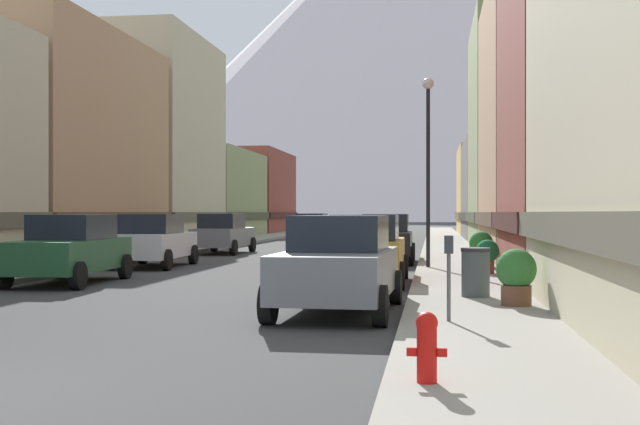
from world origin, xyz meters
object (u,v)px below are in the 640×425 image
car_left_2 (154,240)px  potted_plant_0 (481,247)px  car_right_1 (366,249)px  potted_plant_2 (516,275)px  parking_meter_near (449,266)px  car_left_3 (223,233)px  car_right_0 (339,264)px  potted_plant_1 (488,254)px  streetlamp_right (428,143)px  fire_hydrant_near (427,345)px  car_left_1 (70,249)px  car_right_2 (386,238)px  car_driving_0 (311,228)px  trash_bin_right (476,272)px

car_left_2 → potted_plant_0: bearing=-1.4°
car_right_1 → potted_plant_2: car_right_1 is taller
parking_meter_near → potted_plant_0: 13.23m
car_left_3 → car_right_1: bearing=-62.2°
potted_plant_2 → car_right_0: bearing=-174.1°
potted_plant_1 → streetlamp_right: 4.38m
fire_hydrant_near → streetlamp_right: streetlamp_right is taller
car_right_0 → potted_plant_2: bearing=5.9°
car_left_1 → potted_plant_0: size_ratio=4.08×
parking_meter_near → car_right_2: bearing=96.6°
car_left_2 → car_driving_0: (2.20, 20.88, 0.00)m
car_right_1 → potted_plant_0: 6.02m
car_right_2 → parking_meter_near: bearing=-83.4°
car_right_1 → fire_hydrant_near: car_right_1 is taller
car_left_3 → car_right_0: 21.85m
car_left_3 → potted_plant_0: 14.26m
potted_plant_0 → streetlamp_right: streetlamp_right is taller
potted_plant_2 → potted_plant_1: bearing=90.0°
car_right_0 → fire_hydrant_near: car_right_0 is taller
car_driving_0 → potted_plant_2: (8.60, -31.98, -0.19)m
car_right_1 → fire_hydrant_near: 12.79m
car_left_3 → trash_bin_right: (10.15, -18.70, -0.26)m
car_left_2 → car_right_1: size_ratio=1.01×
car_driving_0 → trash_bin_right: size_ratio=4.49×
car_right_1 → car_right_0: bearing=-90.0°
car_left_1 → car_right_2: same height
car_left_1 → fire_hydrant_near: size_ratio=6.35×
car_right_2 → fire_hydrant_near: size_ratio=6.28×
car_left_3 → potted_plant_0: bearing=-40.8°
potted_plant_1 → car_left_3: bearing=131.3°
car_right_1 → car_right_2: same height
car_left_1 → parking_meter_near: size_ratio=3.36×
potted_plant_0 → car_right_2: bearing=130.9°
potted_plant_0 → potted_plant_1: (0.00, -2.99, -0.07)m
car_right_2 → trash_bin_right: bearing=-79.0°
car_left_2 → potted_plant_0: 10.80m
car_driving_0 → streetlamp_right: size_ratio=0.75×
car_right_0 → parking_meter_near: (1.95, -1.99, 0.11)m
streetlamp_right → car_driving_0: bearing=107.7°
car_right_2 → potted_plant_0: (3.20, -3.70, -0.14)m
fire_hydrant_near → potted_plant_1: size_ratio=0.75×
car_right_0 → trash_bin_right: bearing=35.0°
trash_bin_right → streetlamp_right: streetlamp_right is taller
car_left_1 → car_driving_0: same height
potted_plant_2 → streetlamp_right: size_ratio=0.18×
trash_bin_right → potted_plant_0: potted_plant_0 is taller
parking_meter_near → trash_bin_right: parking_meter_near is taller
potted_plant_1 → streetlamp_right: (-1.65, 2.37, 3.29)m
car_left_1 → car_driving_0: bearing=85.4°
car_right_1 → car_right_2: bearing=90.0°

